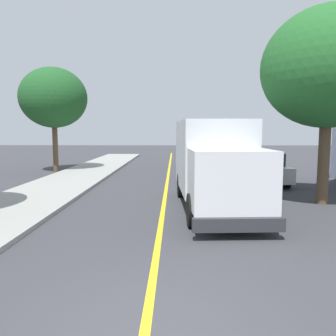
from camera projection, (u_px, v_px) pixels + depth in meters
name	position (u px, v px, depth m)	size (l,w,h in m)	color
centre_line_yellow	(165.00, 196.00, 14.50)	(0.16, 56.00, 0.01)	gold
box_truck	(214.00, 160.00, 12.30)	(2.79, 7.30, 3.20)	silver
parked_car_near	(204.00, 165.00, 19.76)	(1.94, 4.45, 1.67)	#B7B7BC
parked_car_mid	(200.00, 156.00, 26.53)	(1.83, 4.41, 1.67)	#2D4793
parked_van_across	(264.00, 169.00, 17.95)	(1.90, 4.44, 1.67)	#B7B7BC
street_tree_far_side	(328.00, 68.00, 12.52)	(4.96, 4.96, 7.39)	brown
street_tree_down_block	(53.00, 98.00, 22.74)	(4.50, 4.50, 7.07)	brown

